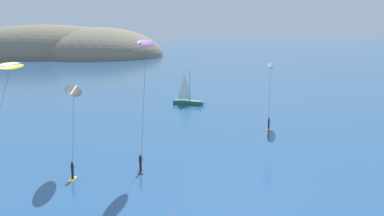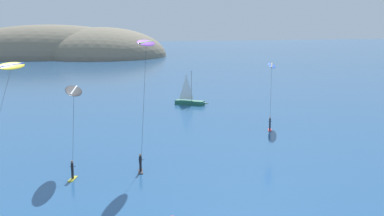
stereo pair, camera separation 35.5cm
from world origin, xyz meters
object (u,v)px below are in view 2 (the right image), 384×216
(kitesurfer_purple, at_px, (146,52))
(kitesurfer_blue, at_px, (272,70))
(sailboat_near, at_px, (191,101))
(kitesurfer_black, at_px, (74,96))
(kitesurfer_yellow, at_px, (9,77))

(kitesurfer_purple, xyz_separation_m, kitesurfer_blue, (19.18, 13.73, -3.55))
(sailboat_near, height_order, kitesurfer_blue, kitesurfer_blue)
(kitesurfer_black, distance_m, kitesurfer_yellow, 6.78)
(kitesurfer_yellow, relative_size, kitesurfer_blue, 1.21)
(kitesurfer_yellow, relative_size, kitesurfer_purple, 0.82)
(sailboat_near, relative_size, kitesurfer_yellow, 0.58)
(kitesurfer_yellow, height_order, kitesurfer_blue, kitesurfer_yellow)
(kitesurfer_black, bearing_deg, sailboat_near, 57.07)
(kitesurfer_black, height_order, kitesurfer_blue, kitesurfer_blue)
(kitesurfer_blue, bearing_deg, sailboat_near, 111.18)
(kitesurfer_yellow, bearing_deg, kitesurfer_blue, 17.94)
(kitesurfer_black, relative_size, kitesurfer_blue, 0.97)
(sailboat_near, height_order, kitesurfer_purple, kitesurfer_purple)
(kitesurfer_black, relative_size, kitesurfer_purple, 0.65)
(sailboat_near, relative_size, kitesurfer_purple, 0.48)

